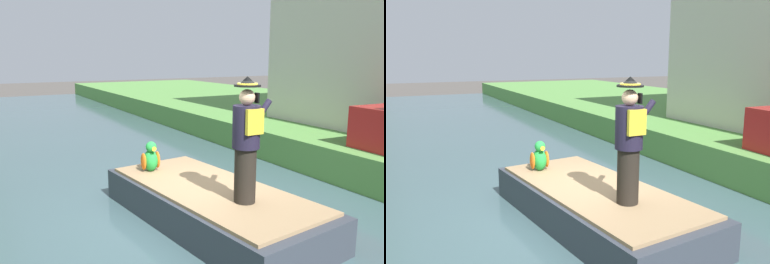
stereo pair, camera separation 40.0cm
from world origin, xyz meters
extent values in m
plane|color=#4C4742|center=(0.00, 0.00, 0.00)|extent=(80.00, 80.00, 0.00)
cube|color=#3D565B|center=(0.00, 0.00, 0.05)|extent=(6.66, 48.00, 0.10)
cube|color=#333842|center=(0.00, -0.17, 0.38)|extent=(2.26, 4.38, 0.56)
cube|color=#997A56|center=(0.00, -0.17, 0.69)|extent=(2.08, 4.03, 0.05)
cylinder|color=black|center=(0.09, -0.98, 1.12)|extent=(0.32, 0.32, 0.82)
cylinder|color=black|center=(0.09, -0.98, 1.84)|extent=(0.40, 0.40, 0.62)
cube|color=gold|center=(0.09, -1.17, 1.94)|extent=(0.28, 0.06, 0.36)
sphere|color=#DBA884|center=(0.09, -0.98, 2.27)|extent=(0.23, 0.23, 0.23)
cylinder|color=black|center=(0.09, -0.98, 2.43)|extent=(0.38, 0.38, 0.03)
cone|color=black|center=(0.09, -0.98, 2.50)|extent=(0.26, 0.26, 0.12)
cylinder|color=gold|center=(0.09, -0.98, 2.46)|extent=(0.29, 0.29, 0.02)
cylinder|color=black|center=(0.31, -1.02, 2.02)|extent=(0.38, 0.09, 0.43)
cube|color=black|center=(0.22, -1.04, 2.26)|extent=(0.03, 0.08, 0.15)
ellipsoid|color=green|center=(-0.49, 1.18, 0.91)|extent=(0.26, 0.32, 0.40)
sphere|color=green|center=(-0.49, 1.14, 1.18)|extent=(0.20, 0.20, 0.20)
cone|color=yellow|center=(-0.49, 1.04, 1.17)|extent=(0.09, 0.09, 0.09)
ellipsoid|color=orange|center=(-0.63, 1.18, 0.91)|extent=(0.08, 0.20, 0.32)
ellipsoid|color=orange|center=(-0.35, 1.18, 0.91)|extent=(0.08, 0.20, 0.32)
camera|label=1|loc=(-3.31, -5.48, 2.84)|focal=37.08mm
camera|label=2|loc=(-2.96, -5.67, 2.84)|focal=37.08mm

